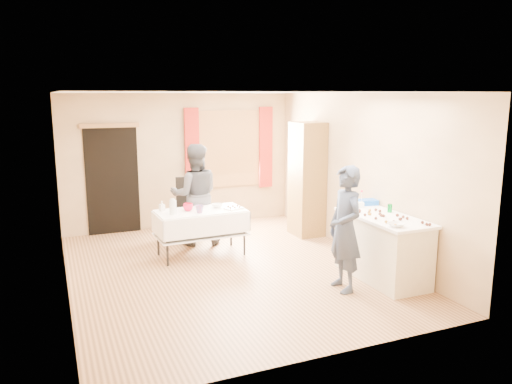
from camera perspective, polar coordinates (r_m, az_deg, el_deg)
name	(u,v)px	position (r m, az deg, el deg)	size (l,w,h in m)	color
floor	(228,270)	(7.56, -3.17, -8.89)	(4.50, 5.50, 0.02)	#9E7047
ceiling	(226,92)	(7.11, -3.40, 11.37)	(4.50, 5.50, 0.02)	white
wall_back	(180,161)	(9.84, -8.66, 3.54)	(4.50, 0.02, 2.60)	tan
wall_front	(325,232)	(4.77, 7.86, -4.52)	(4.50, 0.02, 2.60)	tan
wall_left	(60,196)	(6.83, -21.47, -0.44)	(0.02, 5.50, 2.60)	tan
wall_right	(359,174)	(8.24, 11.71, 1.98)	(0.02, 5.50, 2.60)	tan
window_frame	(229,149)	(10.06, -3.09, 4.96)	(1.32, 0.06, 1.52)	olive
window_pane	(229,149)	(10.05, -3.06, 4.96)	(1.20, 0.02, 1.40)	white
curtain_left	(192,151)	(9.78, -7.31, 4.71)	(0.28, 0.06, 1.65)	maroon
curtain_right	(266,147)	(10.30, 1.11, 5.12)	(0.28, 0.06, 1.65)	maroon
doorway	(112,181)	(9.63, -16.08, 1.26)	(0.95, 0.04, 2.00)	black
door_lintel	(110,125)	(9.48, -16.39, 7.31)	(1.05, 0.06, 0.08)	olive
cabinet	(307,179)	(9.20, 5.85, 1.46)	(0.50, 0.60, 2.08)	brown
counter	(382,248)	(7.29, 14.25, -6.18)	(0.70, 1.48, 0.91)	beige
party_table	(201,228)	(8.11, -6.31, -4.17)	(1.46, 0.79, 0.75)	black
chair	(190,220)	(9.17, -7.57, -3.18)	(0.52, 0.52, 1.10)	black
girl	(345,229)	(6.67, 10.16, -4.17)	(0.43, 0.63, 1.68)	#252F46
woman	(195,195)	(8.64, -6.98, -0.31)	(0.97, 0.82, 1.75)	black
soda_can	(390,208)	(7.41, 15.05, -1.79)	(0.07, 0.07, 0.12)	#057725
mixing_bowl	(396,225)	(6.64, 15.69, -3.64)	(0.23, 0.23, 0.05)	white
foam_block	(359,205)	(7.61, 11.64, -1.45)	(0.15, 0.10, 0.08)	white
blue_basket	(367,202)	(7.83, 12.57, -1.14)	(0.30, 0.20, 0.08)	blue
pitcher	(173,207)	(7.80, -9.47, -1.75)	(0.11, 0.11, 0.22)	silver
cup_red	(188,207)	(8.01, -7.77, -1.72)	(0.18, 0.18, 0.12)	red
cup_rainbow	(200,209)	(7.85, -6.47, -1.96)	(0.16, 0.16, 0.12)	red
small_bowl	(217,206)	(8.22, -4.45, -1.56)	(0.23, 0.23, 0.06)	white
pastry_tray	(234,208)	(8.10, -2.54, -1.86)	(0.28, 0.20, 0.02)	white
bottle	(162,206)	(8.06, -10.70, -1.58)	(0.09, 0.09, 0.16)	white
cake_balls	(388,217)	(7.06, 14.82, -2.74)	(0.51, 1.05, 0.04)	#3F2314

